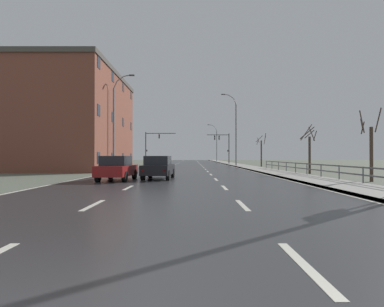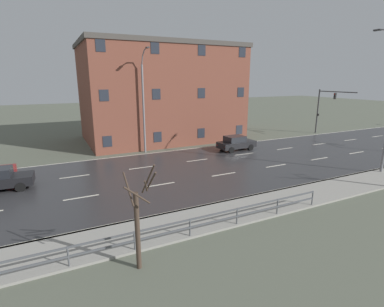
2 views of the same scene
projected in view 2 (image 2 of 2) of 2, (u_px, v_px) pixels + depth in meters
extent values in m
cube|color=#5B6051|center=(320.00, 151.00, 31.39)|extent=(160.00, 160.00, 0.12)
cube|color=beige|center=(75.00, 177.00, 22.99)|extent=(0.16, 2.20, 0.01)
cube|color=beige|center=(142.00, 168.00, 25.30)|extent=(0.16, 2.20, 0.01)
cube|color=beige|center=(197.00, 160.00, 27.60)|extent=(0.16, 2.20, 0.01)
cube|color=beige|center=(244.00, 154.00, 29.90)|extent=(0.16, 2.20, 0.01)
cube|color=beige|center=(285.00, 149.00, 32.20)|extent=(0.16, 2.20, 0.01)
cube|color=beige|center=(320.00, 144.00, 34.50)|extent=(0.16, 2.20, 0.01)
cube|color=beige|center=(350.00, 140.00, 36.81)|extent=(0.16, 2.20, 0.01)
cube|color=beige|center=(377.00, 136.00, 39.11)|extent=(0.16, 2.20, 0.01)
cube|color=beige|center=(81.00, 197.00, 18.93)|extent=(0.16, 2.20, 0.01)
cube|color=beige|center=(160.00, 185.00, 21.23)|extent=(0.16, 2.20, 0.01)
cube|color=beige|center=(224.00, 174.00, 23.54)|extent=(0.16, 2.20, 0.01)
cube|color=beige|center=(276.00, 166.00, 25.84)|extent=(0.16, 2.20, 0.01)
cube|color=beige|center=(319.00, 159.00, 28.14)|extent=(0.16, 2.20, 0.01)
cube|color=beige|center=(356.00, 153.00, 30.44)|extent=(0.16, 2.20, 0.01)
cube|color=beige|center=(340.00, 132.00, 42.44)|extent=(0.16, 120.00, 0.01)
cube|color=#515459|center=(28.00, 257.00, 11.06)|extent=(0.06, 29.77, 0.08)
cube|color=#515459|center=(30.00, 266.00, 11.16)|extent=(0.06, 29.77, 0.08)
cylinder|color=#515459|center=(68.00, 258.00, 11.75)|extent=(0.07, 0.07, 1.00)
cylinder|color=#515459|center=(135.00, 242.00, 12.90)|extent=(0.07, 0.07, 1.00)
cylinder|color=#515459|center=(190.00, 228.00, 14.05)|extent=(0.07, 0.07, 1.00)
cylinder|color=#515459|center=(237.00, 217.00, 15.21)|extent=(0.07, 0.07, 1.00)
cylinder|color=#515459|center=(277.00, 207.00, 16.36)|extent=(0.07, 0.07, 1.00)
cylinder|color=#515459|center=(312.00, 199.00, 17.51)|extent=(0.07, 0.07, 1.00)
cylinder|color=slate|center=(383.00, 30.00, 22.59)|extent=(0.91, 0.11, 0.27)
cube|color=#333335|center=(377.00, 30.00, 22.97)|extent=(0.56, 0.24, 0.12)
cylinder|color=slate|center=(144.00, 110.00, 29.64)|extent=(0.20, 0.20, 8.82)
cylinder|color=slate|center=(142.00, 60.00, 28.30)|extent=(0.47, 0.11, 0.83)
cylinder|color=slate|center=(144.00, 53.00, 27.67)|extent=(0.77, 0.11, 0.59)
cylinder|color=slate|center=(146.00, 48.00, 26.91)|extent=(0.87, 0.11, 0.26)
cube|color=#333335|center=(147.00, 48.00, 26.53)|extent=(0.56, 0.24, 0.12)
cylinder|color=#38383A|center=(318.00, 111.00, 40.96)|extent=(0.18, 0.18, 6.08)
cylinder|color=#38383A|center=(337.00, 92.00, 37.83)|extent=(5.60, 0.12, 0.12)
cube|color=black|center=(335.00, 96.00, 38.21)|extent=(0.20, 0.28, 0.80)
sphere|color=red|center=(334.00, 94.00, 38.09)|extent=(0.14, 0.14, 0.14)
sphere|color=#2D2D2D|center=(334.00, 96.00, 38.15)|extent=(0.14, 0.14, 0.14)
sphere|color=#2D2D2D|center=(334.00, 98.00, 38.21)|extent=(0.14, 0.14, 0.14)
cube|color=black|center=(318.00, 115.00, 40.85)|extent=(0.18, 0.12, 0.32)
cube|color=black|center=(0.00, 181.00, 20.08)|extent=(1.98, 4.19, 0.64)
cube|color=slate|center=(11.00, 172.00, 20.19)|extent=(1.41, 0.16, 0.51)
cylinder|color=black|center=(21.00, 187.00, 19.91)|extent=(0.26, 0.67, 0.66)
cylinder|color=black|center=(23.00, 180.00, 21.36)|extent=(0.26, 0.67, 0.66)
cube|color=black|center=(236.00, 144.00, 31.45)|extent=(1.95, 4.18, 0.64)
cube|color=black|center=(235.00, 139.00, 31.18)|extent=(1.65, 2.07, 0.60)
cube|color=slate|center=(242.00, 138.00, 31.63)|extent=(1.41, 0.14, 0.51)
cylinder|color=black|center=(251.00, 147.00, 31.43)|extent=(0.25, 0.67, 0.66)
cylinder|color=black|center=(241.00, 144.00, 32.81)|extent=(0.25, 0.67, 0.66)
cylinder|color=black|center=(231.00, 150.00, 30.25)|extent=(0.25, 0.67, 0.66)
cylinder|color=black|center=(222.00, 147.00, 31.63)|extent=(0.25, 0.67, 0.66)
cube|color=red|center=(217.00, 145.00, 31.07)|extent=(0.16, 0.05, 0.14)
cube|color=red|center=(224.00, 148.00, 29.94)|extent=(0.16, 0.05, 0.14)
cylinder|color=black|center=(2.00, 179.00, 21.52)|extent=(0.25, 0.67, 0.66)
cylinder|color=black|center=(6.00, 173.00, 22.96)|extent=(0.25, 0.67, 0.66)
cube|color=brown|center=(161.00, 95.00, 36.76)|extent=(11.82, 18.27, 11.04)
cube|color=#4C4742|center=(159.00, 46.00, 35.33)|extent=(12.05, 18.63, 0.50)
cube|color=#282D38|center=(107.00, 141.00, 29.23)|extent=(0.04, 0.90, 1.10)
cube|color=#282D38|center=(158.00, 137.00, 31.49)|extent=(0.04, 0.90, 1.10)
cube|color=#282D38|center=(201.00, 133.00, 33.74)|extent=(0.04, 0.90, 1.10)
cube|color=#282D38|center=(239.00, 130.00, 36.00)|extent=(0.04, 0.90, 1.10)
cube|color=#282D38|center=(104.00, 95.00, 28.12)|extent=(0.04, 0.90, 1.10)
cube|color=#282D38|center=(156.00, 94.00, 30.37)|extent=(0.04, 0.90, 1.10)
cube|color=#282D38|center=(201.00, 93.00, 32.63)|extent=(0.04, 0.90, 1.10)
cube|color=#282D38|center=(241.00, 92.00, 34.88)|extent=(0.04, 0.90, 1.10)
cube|color=#282D38|center=(100.00, 45.00, 27.00)|extent=(0.04, 0.90, 1.10)
cube|color=#282D38|center=(155.00, 48.00, 29.26)|extent=(0.04, 0.90, 1.10)
cube|color=#282D38|center=(202.00, 50.00, 31.51)|extent=(0.04, 0.90, 1.10)
cube|color=#282D38|center=(242.00, 52.00, 33.77)|extent=(0.04, 0.90, 1.10)
cylinder|color=#423328|center=(138.00, 231.00, 11.53)|extent=(0.20, 0.20, 3.27)
cylinder|color=#423328|center=(128.00, 189.00, 10.88)|extent=(0.63, 0.25, 1.22)
cylinder|color=#423328|center=(137.00, 195.00, 10.69)|extent=(0.17, 0.95, 0.82)
cylinder|color=#423328|center=(146.00, 186.00, 11.12)|extent=(0.80, 0.36, 0.76)
cylinder|color=#423328|center=(151.00, 181.00, 11.29)|extent=(1.30, 0.12, 1.12)
cylinder|color=#423328|center=(148.00, 179.00, 11.33)|extent=(1.13, 0.26, 1.48)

